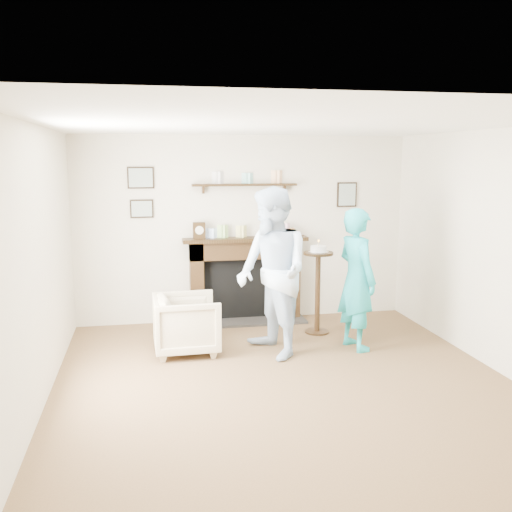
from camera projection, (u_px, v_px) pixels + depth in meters
The scene contains 6 objects.
ground at pixel (288, 388), 5.52m from camera, with size 5.00×5.00×0.00m, color brown.
room_shell at pixel (273, 214), 5.91m from camera, with size 4.54×5.02×2.52m.
armchair at pixel (187, 352), 6.55m from camera, with size 0.71×0.73×0.67m, color tan.
man at pixel (272, 355), 6.44m from camera, with size 0.92×0.72×1.90m, color silver.
woman at pixel (355, 347), 6.70m from camera, with size 0.60×0.39×1.64m, color teal.
pedestal_table at pixel (318, 276), 7.16m from camera, with size 0.37×0.37×1.19m.
Camera 1 is at (-1.30, -5.07, 2.19)m, focal length 40.00 mm.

